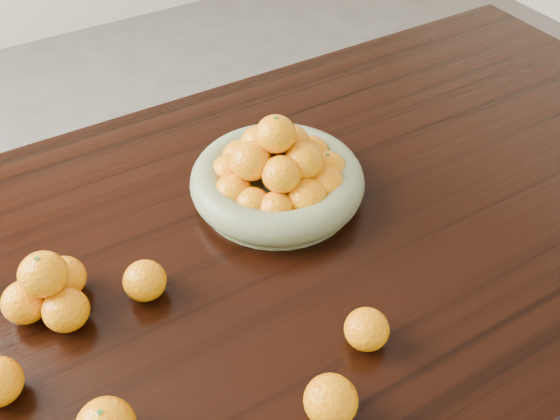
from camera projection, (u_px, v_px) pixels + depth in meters
dining_table at (283, 266)px, 1.18m from camera, size 2.00×1.00×0.75m
fruit_bowl at (278, 176)px, 1.16m from camera, size 0.33×0.33×0.17m
orange_pyramid at (49, 290)px, 0.96m from camera, size 0.14×0.14×0.12m
loose_orange_1 at (331, 401)px, 0.83m from camera, size 0.07×0.07×0.07m
loose_orange_2 at (367, 329)px, 0.92m from camera, size 0.07×0.07×0.06m
loose_orange_3 at (145, 281)px, 0.99m from camera, size 0.07×0.07×0.06m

